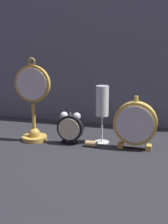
{
  "coord_description": "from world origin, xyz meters",
  "views": [
    {
      "loc": [
        0.3,
        -1.03,
        0.38
      ],
      "look_at": [
        0.0,
        0.08,
        0.11
      ],
      "focal_mm": 50.0,
      "sensor_mm": 36.0,
      "label": 1
    }
  ],
  "objects": [
    {
      "name": "pocket_watch_on_stand",
      "position": [
        -0.18,
        0.02,
        0.14
      ],
      "size": [
        0.14,
        0.1,
        0.31
      ],
      "color": "gold",
      "rests_on": "ground_plane"
    },
    {
      "name": "fabric_backdrop_drape",
      "position": [
        0.0,
        0.33,
        0.33
      ],
      "size": [
        1.21,
        0.01,
        0.66
      ],
      "primitive_type": "cube",
      "color": "slate",
      "rests_on": "ground_plane"
    },
    {
      "name": "alarm_clock_twin_bell",
      "position": [
        -0.04,
        0.02,
        0.07
      ],
      "size": [
        0.1,
        0.03,
        0.12
      ],
      "color": "black",
      "rests_on": "ground_plane"
    },
    {
      "name": "champagne_flute",
      "position": [
        0.07,
        0.06,
        0.14
      ],
      "size": [
        0.06,
        0.06,
        0.21
      ],
      "color": "silver",
      "rests_on": "ground_plane"
    },
    {
      "name": "ground_plane",
      "position": [
        0.0,
        0.0,
        0.0
      ],
      "size": [
        4.0,
        4.0,
        0.0
      ],
      "primitive_type": "plane",
      "color": "#232328"
    },
    {
      "name": "wine_cork",
      "position": [
        0.05,
        0.01,
        0.01
      ],
      "size": [
        0.04,
        0.02,
        0.02
      ],
      "primitive_type": "cylinder",
      "rotation": [
        0.0,
        1.57,
        0.0
      ],
      "color": "tan",
      "rests_on": "ground_plane"
    },
    {
      "name": "mantel_clock_silver",
      "position": [
        0.2,
        0.03,
        0.09
      ],
      "size": [
        0.15,
        0.04,
        0.19
      ],
      "color": "gold",
      "rests_on": "ground_plane"
    }
  ]
}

